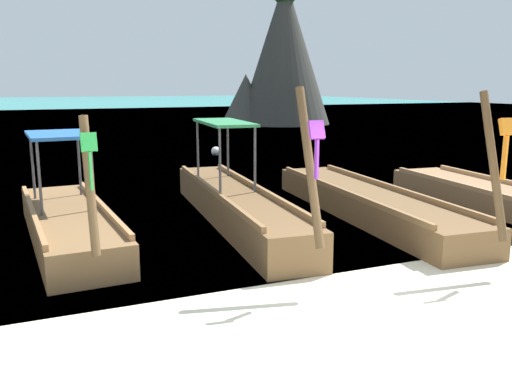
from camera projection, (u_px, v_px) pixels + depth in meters
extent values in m
plane|color=beige|center=(391.00, 332.00, 6.10)|extent=(120.00, 120.00, 0.00)
plane|color=teal|center=(59.00, 108.00, 61.93)|extent=(120.00, 120.00, 0.00)
cube|color=brown|center=(69.00, 226.00, 9.61)|extent=(1.52, 5.21, 0.55)
cube|color=#9F7246|center=(32.00, 212.00, 9.29)|extent=(0.33, 4.73, 0.10)
cube|color=#9F7246|center=(102.00, 205.00, 9.80)|extent=(0.33, 4.73, 0.10)
cylinder|color=brown|center=(90.00, 186.00, 7.07)|extent=(0.15, 0.52, 1.84)
cube|color=green|center=(89.00, 142.00, 6.84)|extent=(0.21, 0.12, 0.25)
cube|color=green|center=(91.00, 171.00, 6.90)|extent=(0.03, 0.08, 0.50)
cylinder|color=#4C4C51|center=(40.00, 179.00, 9.13)|extent=(0.05, 0.05, 1.28)
cylinder|color=#4C4C51|center=(92.00, 175.00, 9.51)|extent=(0.05, 0.05, 1.28)
cylinder|color=#4C4C51|center=(33.00, 167.00, 10.49)|extent=(0.05, 0.05, 1.28)
cylinder|color=#4C4C51|center=(79.00, 164.00, 10.86)|extent=(0.05, 0.05, 1.28)
cube|color=#235BA3|center=(59.00, 135.00, 9.86)|extent=(1.15, 1.80, 0.06)
cube|color=brown|center=(236.00, 207.00, 10.88)|extent=(1.59, 6.84, 0.64)
cube|color=brown|center=(213.00, 191.00, 10.66)|extent=(0.61, 6.22, 0.10)
cube|color=brown|center=(258.00, 188.00, 10.95)|extent=(0.61, 6.22, 0.10)
cylinder|color=brown|center=(310.00, 166.00, 7.23)|extent=(0.20, 0.91, 2.12)
cube|color=purple|center=(317.00, 130.00, 6.95)|extent=(0.21, 0.16, 0.25)
cube|color=purple|center=(317.00, 159.00, 7.00)|extent=(0.04, 0.08, 0.52)
cylinder|color=#4C4C51|center=(220.00, 162.00, 10.42)|extent=(0.05, 0.05, 1.30)
cylinder|color=#4C4C51|center=(255.00, 160.00, 10.64)|extent=(0.05, 0.05, 1.30)
cylinder|color=#4C4C51|center=(198.00, 150.00, 12.32)|extent=(0.05, 0.05, 1.30)
cylinder|color=#4C4C51|center=(228.00, 149.00, 12.53)|extent=(0.05, 0.05, 1.30)
cube|color=#2D844C|center=(224.00, 123.00, 11.34)|extent=(1.05, 2.30, 0.06)
cube|color=brown|center=(367.00, 204.00, 11.41)|extent=(1.84, 6.83, 0.54)
cube|color=brown|center=(342.00, 191.00, 11.17)|extent=(0.60, 6.19, 0.10)
cube|color=brown|center=(392.00, 187.00, 11.53)|extent=(0.60, 6.19, 0.10)
cylinder|color=brown|center=(493.00, 165.00, 7.85)|extent=(0.18, 0.78, 2.15)
cube|color=orange|center=(506.00, 127.00, 7.57)|extent=(0.21, 0.14, 0.25)
cube|color=orange|center=(504.00, 158.00, 7.63)|extent=(0.04, 0.08, 0.64)
cube|color=olive|center=(496.00, 199.00, 12.11)|extent=(1.92, 6.29, 0.46)
cube|color=#AF7F52|center=(473.00, 188.00, 11.85)|extent=(0.56, 5.69, 0.10)
cone|color=#383833|center=(284.00, 52.00, 37.11)|extent=(6.41, 6.41, 9.86)
cone|color=#3D3D38|center=(246.00, 99.00, 37.31)|extent=(3.49, 3.49, 3.44)
sphere|color=white|center=(216.00, 151.00, 20.96)|extent=(0.37, 0.37, 0.37)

